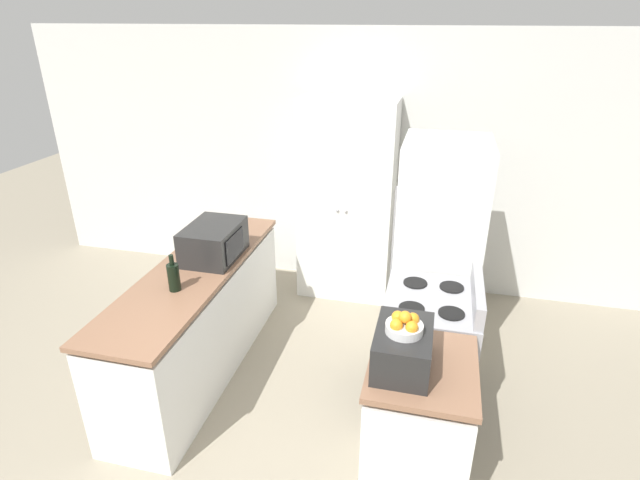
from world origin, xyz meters
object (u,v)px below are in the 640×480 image
stove (427,352)px  toaster_oven (403,348)px  pantry_cabinet (347,201)px  microwave (214,241)px  wine_bottle (174,277)px  refrigerator (437,251)px  fruit_bowl (404,325)px

stove → toaster_oven: 0.97m
pantry_cabinet → microwave: size_ratio=3.76×
pantry_cabinet → wine_bottle: 2.05m
pantry_cabinet → refrigerator: bearing=-40.1°
stove → toaster_oven: (-0.14, -0.77, 0.56)m
pantry_cabinet → refrigerator: 1.19m
stove → refrigerator: (0.01, 0.78, 0.45)m
microwave → pantry_cabinet: bearing=58.1°
wine_bottle → refrigerator: bearing=31.6°
pantry_cabinet → stove: 1.86m
toaster_oven → stove: bearing=79.7°
refrigerator → microwave: 1.82m
toaster_oven → fruit_bowl: 0.16m
wine_bottle → toaster_oven: wine_bottle is taller
pantry_cabinet → toaster_oven: (0.76, -2.31, 0.03)m
refrigerator → fruit_bowl: size_ratio=9.08×
stove → microwave: 1.83m
refrigerator → wine_bottle: size_ratio=6.70×
stove → pantry_cabinet: bearing=120.3°
toaster_oven → microwave: bearing=147.5°
stove → refrigerator: size_ratio=0.59×
stove → microwave: size_ratio=2.03×
wine_bottle → fruit_bowl: 1.70m
stove → fruit_bowl: size_ratio=5.34×
microwave → toaster_oven: size_ratio=1.20×
stove → refrigerator: bearing=89.2°
pantry_cabinet → fruit_bowl: pantry_cabinet is taller
refrigerator → toaster_oven: bearing=-95.6°
pantry_cabinet → toaster_oven: size_ratio=4.52×
microwave → wine_bottle: bearing=-95.5°
microwave → toaster_oven: microwave is taller
pantry_cabinet → refrigerator: pantry_cabinet is taller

